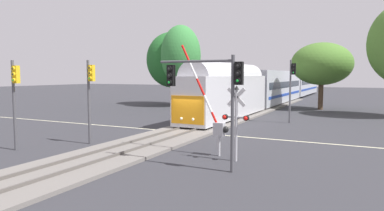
{
  "coord_description": "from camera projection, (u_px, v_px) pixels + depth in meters",
  "views": [
    {
      "loc": [
        12.05,
        -23.26,
        4.32
      ],
      "look_at": [
        0.21,
        0.51,
        2.0
      ],
      "focal_mm": 32.79,
      "sensor_mm": 36.0,
      "label": 1
    }
  ],
  "objects": [
    {
      "name": "crossing_signal_mast",
      "position": [
        236.0,
        115.0,
        17.37
      ],
      "size": [
        1.36,
        0.44,
        3.81
      ],
      "color": "#B2B2B7",
      "rests_on": "ground"
    },
    {
      "name": "traffic_signal_median",
      "position": [
        90.0,
        88.0,
        21.63
      ],
      "size": [
        0.53,
        0.38,
        5.23
      ],
      "color": "#4C4C51",
      "rests_on": "ground"
    },
    {
      "name": "traffic_signal_far_side",
      "position": [
        292.0,
        81.0,
        31.13
      ],
      "size": [
        0.53,
        0.38,
        5.65
      ],
      "color": "#4C4C51",
      "rests_on": "ground"
    },
    {
      "name": "pine_left_background",
      "position": [
        171.0,
        60.0,
        50.7
      ],
      "size": [
        7.15,
        7.15,
        10.48
      ],
      "color": "brown",
      "rests_on": "ground"
    },
    {
      "name": "commuter_train",
      "position": [
        278.0,
        85.0,
        53.39
      ],
      "size": [
        3.04,
        64.56,
        5.16
      ],
      "color": "silver",
      "rests_on": "railway_track"
    },
    {
      "name": "road_centre_stripe",
      "position": [
        186.0,
        132.0,
        26.47
      ],
      "size": [
        44.0,
        0.2,
        0.01
      ],
      "color": "beige",
      "rests_on": "ground"
    },
    {
      "name": "traffic_signal_near_right",
      "position": [
        211.0,
        85.0,
        15.69
      ],
      "size": [
        4.1,
        0.38,
        5.19
      ],
      "color": "#4C4C51",
      "rests_on": "ground"
    },
    {
      "name": "crossing_gate_near",
      "position": [
        215.0,
        119.0,
        18.67
      ],
      "size": [
        2.8,
        0.4,
        5.96
      ],
      "color": "#B7B7BC",
      "rests_on": "ground"
    },
    {
      "name": "oak_behind_train",
      "position": [
        181.0,
        55.0,
        47.05
      ],
      "size": [
        5.39,
        5.39,
        10.98
      ],
      "color": "#4C3828",
      "rests_on": "ground"
    },
    {
      "name": "railway_track",
      "position": [
        186.0,
        131.0,
        26.46
      ],
      "size": [
        4.4,
        80.0,
        0.32
      ],
      "color": "slate",
      "rests_on": "ground"
    },
    {
      "name": "traffic_signal_near_left",
      "position": [
        15.0,
        90.0,
        19.83
      ],
      "size": [
        0.53,
        0.38,
        5.15
      ],
      "color": "#4C4C51",
      "rests_on": "ground"
    },
    {
      "name": "elm_centre_background",
      "position": [
        322.0,
        64.0,
        43.34
      ],
      "size": [
        7.42,
        7.42,
        8.32
      ],
      "color": "#4C3828",
      "rests_on": "ground"
    },
    {
      "name": "ground_plane",
      "position": [
        186.0,
        132.0,
        26.47
      ],
      "size": [
        220.0,
        220.0,
        0.0
      ],
      "primitive_type": "plane",
      "color": "#333338"
    }
  ]
}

